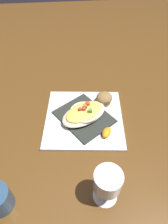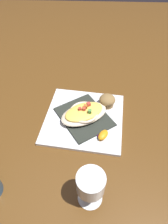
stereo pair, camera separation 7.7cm
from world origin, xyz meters
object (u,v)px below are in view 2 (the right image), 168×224
at_px(gratin_dish, 84,113).
at_px(muffin, 107,101).
at_px(stemmed_glass, 91,185).
at_px(square_plate, 84,118).
at_px(orange_garnish, 103,135).

bearing_deg(gratin_dish, muffin, 38.60).
bearing_deg(muffin, stemmed_glass, -98.94).
xyz_separation_m(gratin_dish, stemmed_glass, (0.03, -0.31, 0.06)).
distance_m(muffin, stemmed_glass, 0.39).
bearing_deg(square_plate, muffin, 38.59).
xyz_separation_m(muffin, orange_garnish, (-0.02, -0.16, -0.02)).
bearing_deg(stemmed_glass, gratin_dish, 95.94).
bearing_deg(stemmed_glass, orange_garnish, 79.42).
height_order(square_plate, gratin_dish, gratin_dish).
relative_size(gratin_dish, orange_garnish, 3.26).
xyz_separation_m(square_plate, gratin_dish, (0.00, 0.00, 0.03)).
bearing_deg(muffin, orange_garnish, -96.74).
height_order(gratin_dish, stemmed_glass, stemmed_glass).
bearing_deg(orange_garnish, stemmed_glass, -100.58).
distance_m(square_plate, gratin_dish, 0.03).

